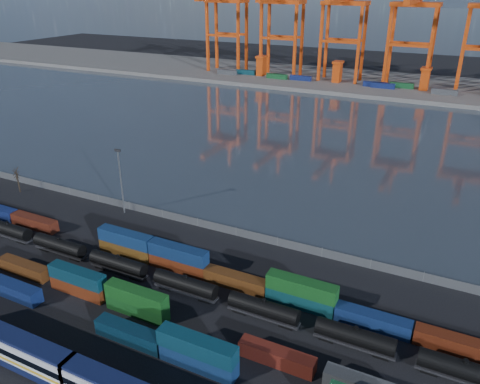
% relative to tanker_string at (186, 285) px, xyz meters
% --- Properties ---
extents(ground, '(700.00, 700.00, 0.00)m').
position_rel_tanker_string_xyz_m(ground, '(-1.42, -4.72, -1.98)').
color(ground, black).
rests_on(ground, ground).
extents(harbor_water, '(700.00, 700.00, 0.00)m').
position_rel_tanker_string_xyz_m(harbor_water, '(-1.42, 100.28, -1.97)').
color(harbor_water, '#2C3640').
rests_on(harbor_water, ground).
extents(far_quay, '(700.00, 70.00, 2.00)m').
position_rel_tanker_string_xyz_m(far_quay, '(-1.42, 205.28, -0.98)').
color(far_quay, '#514F4C').
rests_on(far_quay, ground).
extents(container_row_south, '(126.85, 2.56, 5.46)m').
position_rel_tanker_string_xyz_m(container_row_south, '(-23.49, -14.38, 0.38)').
color(container_row_south, '#414546').
rests_on(container_row_south, ground).
extents(container_row_mid, '(141.05, 2.40, 5.13)m').
position_rel_tanker_string_xyz_m(container_row_mid, '(11.49, -8.50, 0.00)').
color(container_row_mid, '#3F4245').
rests_on(container_row_mid, ground).
extents(container_row_north, '(141.69, 2.56, 5.46)m').
position_rel_tanker_string_xyz_m(container_row_north, '(-2.91, 5.95, 0.02)').
color(container_row_north, '#0F1A4D').
rests_on(container_row_north, ground).
extents(tanker_string, '(136.83, 2.76, 3.94)m').
position_rel_tanker_string_xyz_m(tanker_string, '(0.00, 0.00, 0.00)').
color(tanker_string, black).
rests_on(tanker_string, ground).
extents(waterfront_fence, '(160.12, 0.12, 2.20)m').
position_rel_tanker_string_xyz_m(waterfront_fence, '(-1.42, 23.28, -0.97)').
color(waterfront_fence, '#595B5E').
rests_on(waterfront_fence, ground).
extents(bare_tree, '(1.84, 1.80, 7.29)m').
position_rel_tanker_string_xyz_m(bare_tree, '(-64.93, 18.61, 1.61)').
color(bare_tree, black).
rests_on(bare_tree, ground).
extents(yard_light_mast, '(1.60, 0.40, 16.60)m').
position_rel_tanker_string_xyz_m(yard_light_mast, '(-31.42, 21.28, 7.32)').
color(yard_light_mast, slate).
rests_on(yard_light_mast, ground).
extents(gantry_cranes, '(198.30, 44.74, 60.59)m').
position_rel_tanker_string_xyz_m(gantry_cranes, '(-8.92, 198.67, 35.16)').
color(gantry_cranes, '#D7430F').
rests_on(gantry_cranes, ground).
extents(quay_containers, '(172.58, 10.99, 2.60)m').
position_rel_tanker_string_xyz_m(quay_containers, '(-12.41, 190.74, 1.32)').
color(quay_containers, navy).
rests_on(quay_containers, far_quay).
extents(straddle_carriers, '(140.00, 7.00, 11.10)m').
position_rel_tanker_string_xyz_m(straddle_carriers, '(-3.92, 195.28, 5.84)').
color(straddle_carriers, '#D7430F').
rests_on(straddle_carriers, far_quay).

